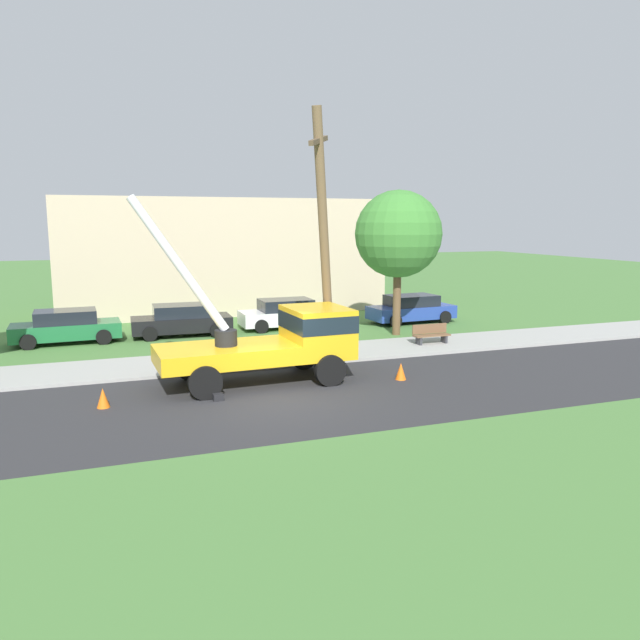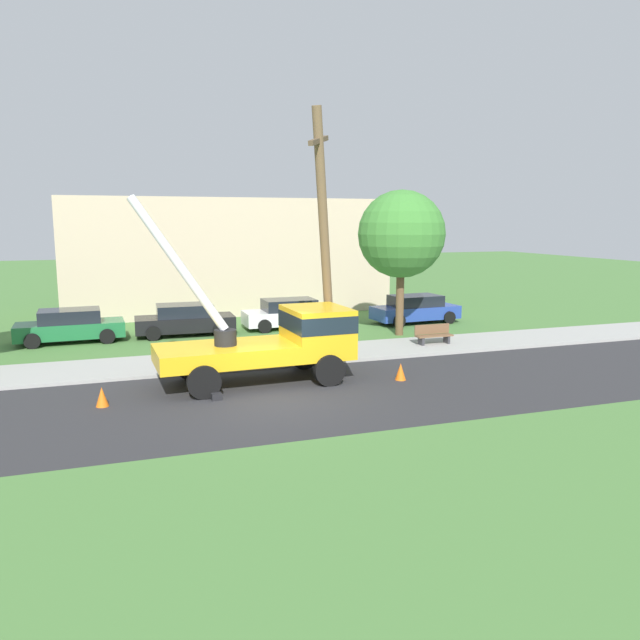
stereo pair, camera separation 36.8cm
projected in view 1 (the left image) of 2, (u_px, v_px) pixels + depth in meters
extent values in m
plane|color=#477538|center=(209.00, 331.00, 29.08)|extent=(120.00, 120.00, 0.00)
cube|color=#2B2B2D|center=(279.00, 399.00, 17.95)|extent=(80.00, 7.14, 0.01)
cube|color=#9E9E99|center=(240.00, 360.00, 22.76)|extent=(80.00, 3.25, 0.10)
cube|color=gold|center=(226.00, 354.00, 19.18)|extent=(4.39, 2.56, 0.55)
cube|color=gold|center=(317.00, 331.00, 20.25)|extent=(1.99, 2.47, 1.60)
cube|color=#19232D|center=(317.00, 321.00, 20.19)|extent=(2.01, 2.49, 0.56)
cylinder|color=black|center=(226.00, 338.00, 19.10)|extent=(0.70, 0.70, 0.50)
cylinder|color=silver|center=(179.00, 264.00, 18.85)|extent=(2.93, 1.55, 4.26)
cube|color=black|center=(218.00, 397.00, 17.78)|extent=(0.31, 0.31, 0.20)
cube|color=black|center=(199.00, 374.00, 20.43)|extent=(0.31, 0.31, 0.20)
cylinder|color=black|center=(330.00, 370.00, 19.30)|extent=(1.00, 0.30, 1.00)
cylinder|color=black|center=(303.00, 355.00, 21.50)|extent=(1.00, 0.30, 1.00)
cylinder|color=black|center=(205.00, 383.00, 17.82)|extent=(1.00, 0.30, 1.00)
cylinder|color=black|center=(190.00, 365.00, 20.02)|extent=(1.00, 0.30, 1.00)
cylinder|color=brown|center=(324.00, 244.00, 20.97)|extent=(1.55, 1.99, 8.86)
cube|color=brown|center=(319.00, 140.00, 19.74)|extent=(1.17, 1.55, 0.54)
cone|color=orange|center=(401.00, 371.00, 20.07)|extent=(0.36, 0.36, 0.56)
cone|color=orange|center=(103.00, 398.00, 17.05)|extent=(0.36, 0.36, 0.56)
cube|color=#1E6638|center=(66.00, 330.00, 26.02)|extent=(4.47, 1.98, 0.65)
cube|color=black|center=(65.00, 317.00, 25.92)|extent=(2.53, 1.75, 0.55)
cylinder|color=black|center=(104.00, 337.00, 25.77)|extent=(0.64, 0.22, 0.64)
cylinder|color=black|center=(102.00, 330.00, 27.42)|extent=(0.64, 0.22, 0.64)
cylinder|color=black|center=(28.00, 342.00, 24.69)|extent=(0.64, 0.22, 0.64)
cylinder|color=black|center=(30.00, 334.00, 26.33)|extent=(0.64, 0.22, 0.64)
cube|color=black|center=(182.00, 324.00, 27.71)|extent=(4.45, 1.93, 0.65)
cube|color=black|center=(181.00, 311.00, 27.61)|extent=(2.51, 1.73, 0.55)
cylinder|color=black|center=(217.00, 330.00, 27.35)|extent=(0.64, 0.22, 0.64)
cylinder|color=black|center=(211.00, 324.00, 29.04)|extent=(0.64, 0.22, 0.64)
cylinder|color=black|center=(150.00, 334.00, 26.45)|extent=(0.64, 0.22, 0.64)
cylinder|color=black|center=(148.00, 327.00, 28.14)|extent=(0.64, 0.22, 0.64)
cube|color=silver|center=(286.00, 317.00, 29.64)|extent=(4.40, 1.81, 0.65)
cube|color=black|center=(286.00, 305.00, 29.54)|extent=(2.47, 1.66, 0.55)
cylinder|color=black|center=(320.00, 323.00, 29.33)|extent=(0.64, 0.22, 0.64)
cylinder|color=black|center=(308.00, 317.00, 31.00)|extent=(0.64, 0.22, 0.64)
cylinder|color=black|center=(262.00, 326.00, 28.35)|extent=(0.64, 0.22, 0.64)
cylinder|color=black|center=(252.00, 321.00, 30.01)|extent=(0.64, 0.22, 0.64)
cube|color=#263F99|center=(411.00, 312.00, 31.28)|extent=(4.50, 2.06, 0.65)
cube|color=black|center=(411.00, 300.00, 31.18)|extent=(2.56, 1.80, 0.55)
cylinder|color=black|center=(445.00, 317.00, 31.07)|extent=(0.64, 0.22, 0.64)
cylinder|color=black|center=(425.00, 312.00, 32.70)|extent=(0.64, 0.22, 0.64)
cylinder|color=black|center=(395.00, 321.00, 29.93)|extent=(0.64, 0.22, 0.64)
cylinder|color=black|center=(378.00, 316.00, 31.56)|extent=(0.64, 0.22, 0.64)
cube|color=brown|center=(432.00, 335.00, 25.43)|extent=(1.60, 0.44, 0.06)
cube|color=brown|center=(429.00, 329.00, 25.58)|extent=(1.60, 0.06, 0.40)
cube|color=#333338|center=(419.00, 342.00, 25.27)|extent=(0.10, 0.40, 0.45)
cube|color=#333338|center=(444.00, 340.00, 25.67)|extent=(0.10, 0.40, 0.45)
cylinder|color=brown|center=(397.00, 288.00, 27.70)|extent=(0.36, 0.36, 4.28)
sphere|color=#3D7F33|center=(398.00, 234.00, 27.30)|extent=(3.91, 3.91, 3.91)
cube|color=#C6B293|center=(223.00, 255.00, 35.40)|extent=(18.00, 6.00, 6.40)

